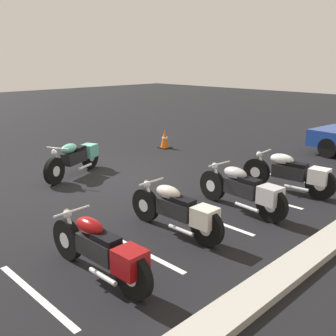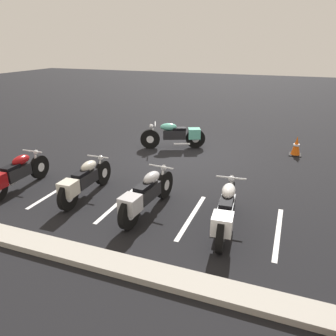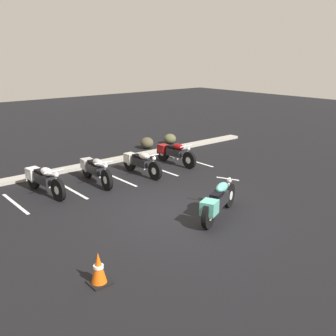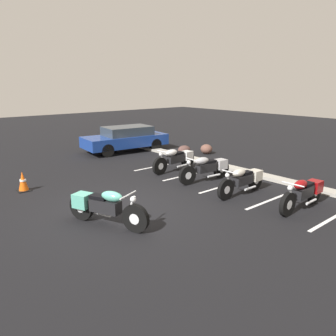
{
  "view_description": "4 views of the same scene",
  "coord_description": "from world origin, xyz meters",
  "px_view_note": "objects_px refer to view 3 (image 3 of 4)",
  "views": [
    {
      "loc": [
        6.08,
        8.4,
        3.09
      ],
      "look_at": [
        0.11,
        2.39,
        0.73
      ],
      "focal_mm": 42.0,
      "sensor_mm": 36.0,
      "label": 1
    },
    {
      "loc": [
        -3.27,
        10.0,
        3.66
      ],
      "look_at": [
        -0.41,
        2.51,
        0.54
      ],
      "focal_mm": 35.0,
      "sensor_mm": 36.0,
      "label": 2
    },
    {
      "loc": [
        -6.84,
        -7.49,
        4.31
      ],
      "look_at": [
        1.3,
        2.25,
        0.59
      ],
      "focal_mm": 42.0,
      "sensor_mm": 36.0,
      "label": 3
    },
    {
      "loc": [
        7.4,
        -4.47,
        3.45
      ],
      "look_at": [
        0.22,
        1.59,
        1.02
      ],
      "focal_mm": 35.0,
      "sensor_mm": 36.0,
      "label": 4
    }
  ],
  "objects_px": {
    "parked_bike_0": "(43,179)",
    "parked_bike_2": "(140,162)",
    "parked_bike_1": "(95,169)",
    "landscape_rock_0": "(170,139)",
    "motorcycle_teal_featured": "(218,201)",
    "landscape_rock_3": "(147,143)",
    "parked_bike_3": "(174,153)",
    "traffic_cone": "(99,269)"
  },
  "relations": [
    {
      "from": "motorcycle_teal_featured",
      "to": "landscape_rock_3",
      "type": "relative_size",
      "value": 3.39
    },
    {
      "from": "parked_bike_1",
      "to": "landscape_rock_3",
      "type": "distance_m",
      "value": 5.28
    },
    {
      "from": "landscape_rock_3",
      "to": "traffic_cone",
      "type": "bearing_deg",
      "value": -131.69
    },
    {
      "from": "parked_bike_0",
      "to": "traffic_cone",
      "type": "xyz_separation_m",
      "value": [
        -1.28,
        -5.62,
        -0.17
      ]
    },
    {
      "from": "parked_bike_3",
      "to": "landscape_rock_0",
      "type": "height_order",
      "value": "parked_bike_3"
    },
    {
      "from": "traffic_cone",
      "to": "parked_bike_1",
      "type": "bearing_deg",
      "value": 60.82
    },
    {
      "from": "motorcycle_teal_featured",
      "to": "landscape_rock_3",
      "type": "height_order",
      "value": "motorcycle_teal_featured"
    },
    {
      "from": "landscape_rock_0",
      "to": "traffic_cone",
      "type": "height_order",
      "value": "traffic_cone"
    },
    {
      "from": "parked_bike_2",
      "to": "parked_bike_3",
      "type": "relative_size",
      "value": 0.99
    },
    {
      "from": "parked_bike_1",
      "to": "parked_bike_2",
      "type": "bearing_deg",
      "value": 88.91
    },
    {
      "from": "motorcycle_teal_featured",
      "to": "parked_bike_3",
      "type": "height_order",
      "value": "motorcycle_teal_featured"
    },
    {
      "from": "parked_bike_2",
      "to": "landscape_rock_0",
      "type": "relative_size",
      "value": 3.62
    },
    {
      "from": "parked_bike_3",
      "to": "landscape_rock_0",
      "type": "xyz_separation_m",
      "value": [
        2.24,
        2.89,
        -0.22
      ]
    },
    {
      "from": "parked_bike_1",
      "to": "parked_bike_3",
      "type": "distance_m",
      "value": 3.65
    },
    {
      "from": "motorcycle_teal_featured",
      "to": "traffic_cone",
      "type": "height_order",
      "value": "motorcycle_teal_featured"
    },
    {
      "from": "parked_bike_3",
      "to": "landscape_rock_3",
      "type": "bearing_deg",
      "value": 163.27
    },
    {
      "from": "parked_bike_3",
      "to": "traffic_cone",
      "type": "relative_size",
      "value": 3.36
    },
    {
      "from": "parked_bike_2",
      "to": "landscape_rock_0",
      "type": "bearing_deg",
      "value": 126.78
    },
    {
      "from": "landscape_rock_0",
      "to": "landscape_rock_3",
      "type": "height_order",
      "value": "landscape_rock_3"
    },
    {
      "from": "parked_bike_0",
      "to": "traffic_cone",
      "type": "distance_m",
      "value": 5.77
    },
    {
      "from": "parked_bike_2",
      "to": "parked_bike_3",
      "type": "distance_m",
      "value": 1.9
    },
    {
      "from": "landscape_rock_0",
      "to": "parked_bike_1",
      "type": "bearing_deg",
      "value": -153.23
    },
    {
      "from": "landscape_rock_3",
      "to": "landscape_rock_0",
      "type": "bearing_deg",
      "value": 2.95
    },
    {
      "from": "landscape_rock_0",
      "to": "landscape_rock_3",
      "type": "relative_size",
      "value": 0.94
    },
    {
      "from": "parked_bike_1",
      "to": "parked_bike_3",
      "type": "relative_size",
      "value": 1.03
    },
    {
      "from": "motorcycle_teal_featured",
      "to": "parked_bike_1",
      "type": "distance_m",
      "value": 4.93
    },
    {
      "from": "motorcycle_teal_featured",
      "to": "parked_bike_0",
      "type": "relative_size",
      "value": 0.96
    },
    {
      "from": "motorcycle_teal_featured",
      "to": "parked_bike_2",
      "type": "bearing_deg",
      "value": 57.39
    },
    {
      "from": "motorcycle_teal_featured",
      "to": "parked_bike_3",
      "type": "relative_size",
      "value": 0.99
    },
    {
      "from": "parked_bike_3",
      "to": "landscape_rock_3",
      "type": "xyz_separation_m",
      "value": [
        0.77,
        2.81,
        -0.2
      ]
    },
    {
      "from": "parked_bike_1",
      "to": "landscape_rock_0",
      "type": "bearing_deg",
      "value": 122.25
    },
    {
      "from": "parked_bike_0",
      "to": "landscape_rock_3",
      "type": "height_order",
      "value": "parked_bike_0"
    },
    {
      "from": "motorcycle_teal_featured",
      "to": "traffic_cone",
      "type": "bearing_deg",
      "value": 166.54
    },
    {
      "from": "traffic_cone",
      "to": "landscape_rock_0",
      "type": "bearing_deg",
      "value": 43.44
    },
    {
      "from": "parked_bike_2",
      "to": "traffic_cone",
      "type": "bearing_deg",
      "value": -43.17
    },
    {
      "from": "parked_bike_0",
      "to": "landscape_rock_0",
      "type": "bearing_deg",
      "value": 105.6
    },
    {
      "from": "parked_bike_1",
      "to": "motorcycle_teal_featured",
      "type": "bearing_deg",
      "value": 17.13
    },
    {
      "from": "parked_bike_1",
      "to": "landscape_rock_3",
      "type": "height_order",
      "value": "parked_bike_1"
    },
    {
      "from": "landscape_rock_3",
      "to": "parked_bike_1",
      "type": "bearing_deg",
      "value": -146.76
    },
    {
      "from": "parked_bike_2",
      "to": "landscape_rock_0",
      "type": "distance_m",
      "value": 5.21
    },
    {
      "from": "parked_bike_0",
      "to": "parked_bike_2",
      "type": "distance_m",
      "value": 3.59
    },
    {
      "from": "parked_bike_0",
      "to": "parked_bike_2",
      "type": "bearing_deg",
      "value": 80.41
    }
  ]
}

